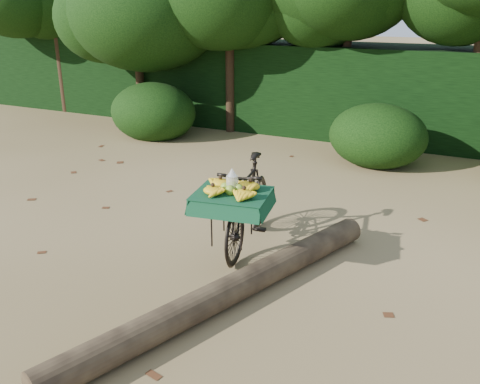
% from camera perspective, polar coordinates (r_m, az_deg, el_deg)
% --- Properties ---
extents(ground, '(80.00, 80.00, 0.00)m').
position_cam_1_polar(ground, '(5.71, -9.42, -6.67)').
color(ground, tan).
rests_on(ground, ground).
extents(vendor_bicycle, '(0.87, 1.81, 1.01)m').
position_cam_1_polar(vendor_bicycle, '(5.59, 0.87, -1.22)').
color(vendor_bicycle, black).
rests_on(vendor_bicycle, ground).
extents(fallen_log, '(1.55, 3.60, 0.27)m').
position_cam_1_polar(fallen_log, '(4.71, -0.87, -10.81)').
color(fallen_log, brown).
rests_on(fallen_log, ground).
extents(hedge_backdrop, '(26.00, 1.80, 1.80)m').
position_cam_1_polar(hedge_backdrop, '(10.97, 9.70, 11.38)').
color(hedge_backdrop, black).
rests_on(hedge_backdrop, ground).
extents(tree_row, '(14.50, 2.00, 4.00)m').
position_cam_1_polar(tree_row, '(10.30, 5.12, 17.17)').
color(tree_row, black).
rests_on(tree_row, ground).
extents(bush_clumps, '(8.80, 1.70, 0.90)m').
position_cam_1_polar(bush_clumps, '(9.03, 8.92, 6.58)').
color(bush_clumps, black).
rests_on(bush_clumps, ground).
extents(leaf_litter, '(7.00, 7.30, 0.01)m').
position_cam_1_polar(leaf_litter, '(6.20, -6.01, -4.21)').
color(leaf_litter, '#522C16').
rests_on(leaf_litter, ground).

